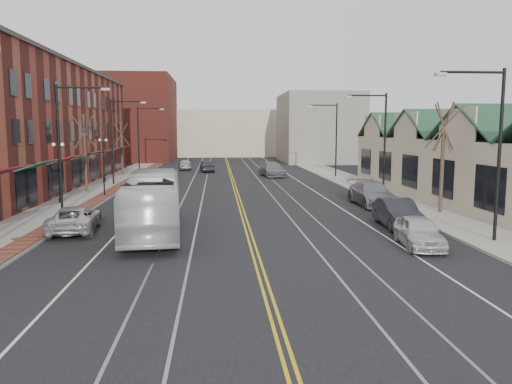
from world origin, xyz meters
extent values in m
plane|color=black|center=(0.00, 0.00, 0.00)|extent=(160.00, 160.00, 0.00)
cube|color=gray|center=(-12.00, 20.00, 0.07)|extent=(4.00, 120.00, 0.15)
cube|color=gray|center=(12.00, 20.00, 0.07)|extent=(4.00, 120.00, 0.15)
cube|color=maroon|center=(-19.00, 27.00, 5.50)|extent=(10.00, 50.00, 11.00)
cube|color=tan|center=(18.00, 20.00, 2.30)|extent=(8.00, 36.00, 4.60)
cube|color=maroon|center=(-16.00, 70.00, 7.00)|extent=(14.00, 18.00, 14.00)
cube|color=tan|center=(0.00, 85.00, 4.50)|extent=(22.00, 14.00, 9.00)
cube|color=slate|center=(15.00, 65.00, 5.50)|extent=(12.00, 16.00, 11.00)
cylinder|color=black|center=(-11.50, 16.00, 4.15)|extent=(0.16, 0.16, 8.00)
cylinder|color=black|center=(-10.00, 16.00, 7.95)|extent=(3.00, 0.12, 0.12)
cube|color=#999999|center=(-8.50, 16.00, 7.85)|extent=(0.50, 0.25, 0.15)
cylinder|color=black|center=(-11.50, 32.00, 4.15)|extent=(0.16, 0.16, 8.00)
cylinder|color=black|center=(-10.00, 32.00, 7.95)|extent=(3.00, 0.12, 0.12)
cube|color=#999999|center=(-8.50, 32.00, 7.85)|extent=(0.50, 0.25, 0.15)
cylinder|color=black|center=(-11.50, 48.00, 4.15)|extent=(0.16, 0.16, 8.00)
cylinder|color=black|center=(-10.00, 48.00, 7.95)|extent=(3.00, 0.12, 0.12)
cube|color=#999999|center=(-8.50, 48.00, 7.85)|extent=(0.50, 0.25, 0.15)
cylinder|color=black|center=(11.50, 6.00, 4.15)|extent=(0.16, 0.16, 8.00)
cylinder|color=black|center=(10.00, 6.00, 7.95)|extent=(3.00, 0.12, 0.12)
cube|color=#999999|center=(8.50, 6.00, 7.85)|extent=(0.50, 0.25, 0.15)
cylinder|color=black|center=(11.50, 22.00, 4.15)|extent=(0.16, 0.16, 8.00)
cylinder|color=black|center=(10.00, 22.00, 7.95)|extent=(3.00, 0.12, 0.12)
cube|color=#999999|center=(8.50, 22.00, 7.85)|extent=(0.50, 0.25, 0.15)
cylinder|color=black|center=(11.50, 38.00, 4.15)|extent=(0.16, 0.16, 8.00)
cylinder|color=black|center=(10.00, 38.00, 7.95)|extent=(3.00, 0.12, 0.12)
cube|color=#999999|center=(8.50, 38.00, 7.85)|extent=(0.50, 0.25, 0.15)
cylinder|color=black|center=(-12.80, 20.00, 0.35)|extent=(0.28, 0.28, 0.40)
cylinder|color=black|center=(-12.80, 20.00, 2.15)|extent=(0.14, 0.14, 4.00)
cube|color=black|center=(-12.80, 20.00, 4.15)|extent=(0.60, 0.06, 0.06)
sphere|color=white|center=(-13.10, 20.00, 4.30)|extent=(0.24, 0.24, 0.24)
sphere|color=white|center=(-12.50, 20.00, 4.30)|extent=(0.24, 0.24, 0.24)
cylinder|color=black|center=(-12.80, 34.00, 0.35)|extent=(0.28, 0.28, 0.40)
cylinder|color=black|center=(-12.80, 34.00, 2.15)|extent=(0.14, 0.14, 4.00)
cube|color=black|center=(-12.80, 34.00, 4.15)|extent=(0.60, 0.06, 0.06)
sphere|color=white|center=(-13.10, 34.00, 4.30)|extent=(0.24, 0.24, 0.24)
sphere|color=white|center=(-12.50, 34.00, 4.30)|extent=(0.24, 0.24, 0.24)
cylinder|color=#382B21|center=(-12.50, 26.00, 2.60)|extent=(0.24, 0.24, 4.90)
cylinder|color=#382B21|center=(-12.50, 26.00, 5.15)|extent=(0.58, 1.37, 2.90)
cylinder|color=#382B21|center=(-12.50, 26.00, 5.15)|extent=(1.60, 0.66, 2.78)
cylinder|color=#382B21|center=(-12.50, 26.00, 5.15)|extent=(0.53, 1.23, 2.96)
cylinder|color=#382B21|center=(-12.50, 26.00, 5.15)|extent=(1.69, 1.03, 2.64)
cylinder|color=#382B21|center=(-12.50, 26.00, 5.15)|extent=(1.78, 1.29, 2.48)
cylinder|color=#382B21|center=(-12.50, 42.00, 2.42)|extent=(0.24, 0.24, 4.55)
cylinder|color=#382B21|center=(-12.50, 42.00, 4.80)|extent=(0.55, 1.28, 2.69)
cylinder|color=#382B21|center=(-12.50, 42.00, 4.80)|extent=(1.49, 0.62, 2.58)
cylinder|color=#382B21|center=(-12.50, 42.00, 4.80)|extent=(0.50, 1.15, 2.75)
cylinder|color=#382B21|center=(-12.50, 42.00, 4.80)|extent=(1.57, 0.97, 2.45)
cylinder|color=#382B21|center=(-12.50, 42.00, 4.80)|extent=(1.66, 1.20, 2.30)
cylinder|color=#382B21|center=(12.50, 14.00, 2.78)|extent=(0.24, 0.24, 5.25)
cylinder|color=#382B21|center=(12.50, 14.00, 5.50)|extent=(0.61, 1.46, 3.10)
cylinder|color=#382B21|center=(12.50, 14.00, 5.50)|extent=(1.70, 0.70, 2.97)
cylinder|color=#382B21|center=(12.50, 14.00, 5.50)|extent=(0.56, 1.31, 3.17)
cylinder|color=#382B21|center=(12.50, 14.00, 5.50)|extent=(1.80, 1.10, 2.82)
cylinder|color=#382B21|center=(12.50, 14.00, 5.50)|extent=(1.90, 1.37, 2.65)
cylinder|color=#592D19|center=(-11.20, 8.00, 0.16)|extent=(0.60, 0.60, 0.02)
cylinder|color=black|center=(-10.60, 24.00, 1.75)|extent=(0.12, 0.12, 3.20)
imported|color=black|center=(-10.60, 24.00, 3.50)|extent=(0.18, 0.15, 0.90)
imported|color=silver|center=(-4.96, 9.76, 1.56)|extent=(3.53, 11.41, 3.13)
imported|color=#BABCC2|center=(-9.12, 10.20, 0.69)|extent=(2.83, 5.21, 1.39)
imported|color=silver|center=(7.60, 5.51, 0.71)|extent=(2.20, 4.36, 1.42)
imported|color=black|center=(8.23, 9.99, 0.79)|extent=(1.91, 4.86, 1.57)
imported|color=slate|center=(9.30, 17.88, 0.84)|extent=(2.47, 5.82, 1.67)
imported|color=#222228|center=(9.30, 19.59, 0.68)|extent=(1.83, 4.06, 1.35)
imported|color=#222227|center=(-2.89, 46.65, 0.69)|extent=(2.03, 4.35, 1.38)
imported|color=slate|center=(4.63, 39.96, 0.81)|extent=(2.92, 5.83, 1.63)
imported|color=#9B9EA2|center=(-5.90, 50.10, 0.72)|extent=(2.15, 4.37, 1.43)
camera|label=1|loc=(-1.61, -16.27, 5.40)|focal=35.00mm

